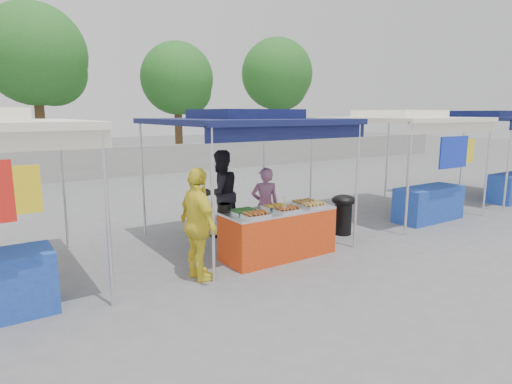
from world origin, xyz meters
TOP-DOWN VIEW (x-y plane):
  - ground_plane at (0.00, 0.00)m, footprint 80.00×80.00m
  - back_wall at (0.00, 11.00)m, footprint 40.00×0.25m
  - main_canopy at (0.00, 0.97)m, footprint 3.20×3.20m
  - neighbor_stall_right at (4.50, 0.57)m, footprint 3.20×3.20m
  - neighbor_stall_far at (8.50, 0.57)m, footprint 3.20×3.20m
  - tree_1 at (-1.81, 12.82)m, footprint 3.85×3.85m
  - tree_2 at (4.16, 13.24)m, footprint 3.43×3.36m
  - tree_3 at (9.59, 12.75)m, footprint 3.73×3.71m
  - vendor_table at (0.00, -0.10)m, footprint 2.00×0.80m
  - food_tray_fl at (-0.63, -0.34)m, footprint 0.42×0.30m
  - food_tray_fm at (0.03, -0.33)m, footprint 0.42×0.30m
  - food_tray_fr at (0.62, -0.32)m, footprint 0.42×0.30m
  - food_tray_bl at (-0.66, -0.02)m, footprint 0.42×0.30m
  - food_tray_bm at (0.00, 0.01)m, footprint 0.42×0.30m
  - food_tray_br at (0.64, -0.04)m, footprint 0.42×0.30m
  - cooking_pot at (-0.87, 0.25)m, footprint 0.24×0.24m
  - skewer_cup at (-0.06, -0.35)m, footprint 0.07×0.07m
  - wok_burner at (1.96, 0.26)m, footprint 0.50×0.50m
  - crate_left at (-0.28, 0.42)m, footprint 0.50×0.35m
  - crate_right at (0.23, 0.68)m, footprint 0.52×0.36m
  - crate_stacked at (0.23, 0.68)m, footprint 0.48×0.34m
  - vendor_woman at (0.29, 0.72)m, footprint 0.64×0.54m
  - helper_man at (-0.21, 1.59)m, footprint 0.92×0.74m
  - customer_person at (-1.64, -0.30)m, footprint 0.44×1.02m

SIDE VIEW (x-z plane):
  - ground_plane at x=0.00m, z-range 0.00..0.00m
  - crate_left at x=-0.28m, z-range 0.00..0.30m
  - crate_right at x=0.23m, z-range 0.00..0.31m
  - vendor_table at x=0.00m, z-range 0.00..0.85m
  - crate_stacked at x=0.23m, z-range 0.31..0.60m
  - wok_burner at x=1.96m, z-range 0.08..0.92m
  - back_wall at x=0.00m, z-range 0.00..1.20m
  - vendor_woman at x=0.29m, z-range 0.00..1.48m
  - customer_person at x=-1.64m, z-range 0.00..1.72m
  - food_tray_fl at x=-0.63m, z-range 0.85..0.92m
  - food_tray_fm at x=0.03m, z-range 0.85..0.92m
  - food_tray_fr at x=0.62m, z-range 0.85..0.92m
  - food_tray_bl at x=-0.66m, z-range 0.85..0.92m
  - food_tray_bm at x=0.00m, z-range 0.85..0.92m
  - food_tray_br at x=0.64m, z-range 0.85..0.92m
  - helper_man at x=-0.21m, z-range 0.00..1.77m
  - skewer_cup at x=-0.06m, z-range 0.85..0.94m
  - cooking_pot at x=-0.87m, z-range 0.85..0.99m
  - neighbor_stall_right at x=4.50m, z-range 0.32..2.89m
  - neighbor_stall_far at x=8.50m, z-range 0.32..2.89m
  - main_canopy at x=0.00m, z-range 1.08..3.65m
  - tree_2 at x=4.16m, z-range 1.06..6.83m
  - tree_3 at x=9.59m, z-range 1.17..7.55m
  - tree_1 at x=-1.81m, z-range 1.22..7.83m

